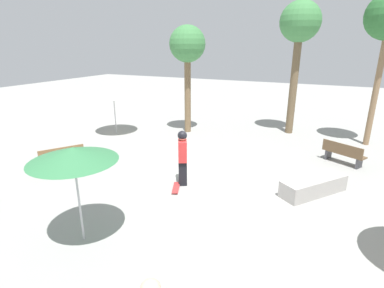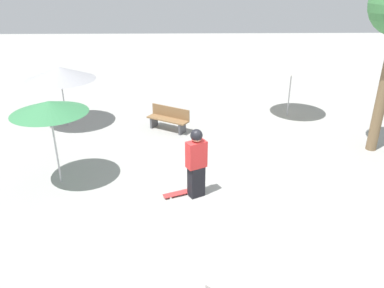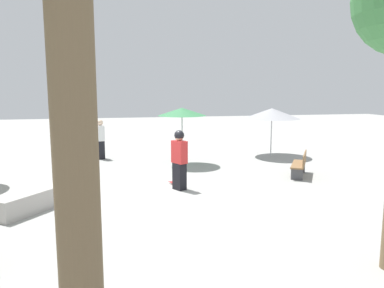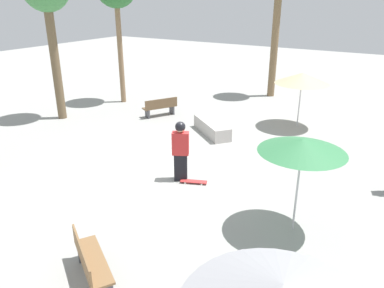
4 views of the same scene
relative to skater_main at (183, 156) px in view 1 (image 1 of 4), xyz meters
name	(u,v)px [view 1 (image 1 of 4)]	position (x,y,z in m)	size (l,w,h in m)	color
ground_plane	(213,185)	(0.36, -0.96, -1.00)	(60.00, 60.00, 0.00)	#9E9E99
skater_main	(183,156)	(0.00, 0.00, 0.00)	(0.56, 0.47, 1.86)	black
skateboard	(176,188)	(-0.47, 0.01, -0.94)	(0.82, 0.49, 0.07)	red
concrete_ledge	(313,186)	(1.13, -4.02, -0.74)	(2.20, 1.92, 0.52)	#A8A39E
bench_near	(63,159)	(-0.86, 4.54, -0.58)	(1.59, 1.22, 0.85)	#47474C
bench_far	(343,153)	(4.31, -4.85, -0.58)	(1.16, 1.61, 0.85)	#47474C
shade_umbrella_green	(73,154)	(-3.73, 0.78, 1.18)	(1.96, 1.96, 2.34)	#B7B7BC
shade_umbrella_cream	(113,93)	(3.91, 5.96, 1.14)	(2.28, 2.28, 2.34)	#B7B7BC
palm_tree_center_right	(300,27)	(7.97, -2.29, 4.26)	(1.94, 1.94, 6.50)	brown
palm_tree_left	(187,47)	(5.85, 2.69, 3.34)	(1.80, 1.80, 5.41)	brown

